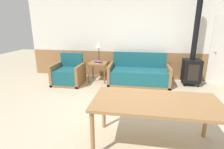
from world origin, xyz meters
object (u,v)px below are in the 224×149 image
Objects in this scene: couch at (139,75)px; wood_stove at (192,62)px; side_table at (98,66)px; armchair at (69,75)px; table_lamp at (99,46)px; dining_table at (156,106)px.

wood_stove reaches higher than couch.
side_table is (-1.26, 0.07, 0.22)m from couch.
couch is 2.10m from armchair.
couch is 1.57m from wood_stove.
wood_stove reaches higher than side_table.
armchair is 1.49× the size of side_table.
wood_stove reaches higher than table_lamp.
armchair is 0.50× the size of dining_table.
wood_stove is (2.77, 0.08, 0.19)m from side_table.
table_lamp is at bearing 85.51° from side_table.
wood_stove is at bearing 5.83° from couch.
table_lamp reaches higher than side_table.
table_lamp is 0.24× the size of wood_stove.
couch is 1.28m from side_table.
dining_table is at bearing -84.50° from couch.
table_lamp is 3.35m from dining_table.
wood_stove is at bearing -0.31° from table_lamp.
wood_stove is (1.51, 0.15, 0.42)m from couch.
couch is 1.01× the size of dining_table.
wood_stove is at bearing 67.09° from dining_table.
dining_table is at bearing -61.92° from side_table.
dining_table is (2.34, -2.45, 0.38)m from armchair.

